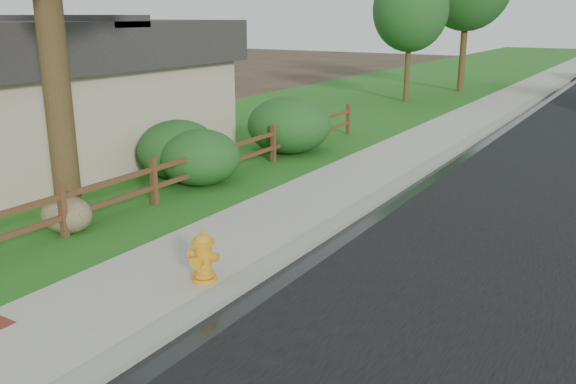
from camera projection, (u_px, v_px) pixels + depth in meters
The scene contains 14 objects.
ground at pixel (76, 366), 7.29m from camera, with size 120.00×120.00×0.00m, color #35281D.
curb at pixel (560, 85), 35.78m from camera, with size 0.40×90.00×0.12m, color gray.
wet_gutter at pixel (566, 86), 35.61m from camera, with size 0.50×90.00×0.00m, color black.
sidewalk at pixel (537, 84), 36.43m from camera, with size 2.20×90.00×0.10m, color #A09C8B.
grass_strip at pixel (504, 83), 37.38m from camera, with size 1.60×90.00×0.06m, color #295919.
lawn_near at pixel (422, 79), 39.98m from camera, with size 9.00×90.00×0.04m, color #295919.
ranch_fence at pixel (190, 168), 14.17m from camera, with size 0.12×16.92×1.10m.
house at pixel (7, 84), 17.94m from camera, with size 10.60×9.60×4.05m.
fire_hydrant at pixel (203, 258), 9.30m from camera, with size 0.55×0.44×0.83m.
boulder at pixel (67, 214), 11.69m from camera, with size 1.10×0.83×0.74m, color brown.
shrub_b at pixel (201, 157), 14.92m from camera, with size 1.97×1.97×1.38m, color #1C4E1F.
shrub_c at pixel (178, 149), 15.56m from camera, with size 2.07×2.07×1.49m, color #1C4E1F.
shrub_d at pixel (289, 125), 18.31m from camera, with size 2.52×2.52×1.71m, color #1C4E1F.
tree_near_left at pixel (410, 10), 28.15m from camera, with size 3.50×3.50×6.20m.
Camera 1 is at (5.51, -4.16, 4.05)m, focal length 38.00 mm.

